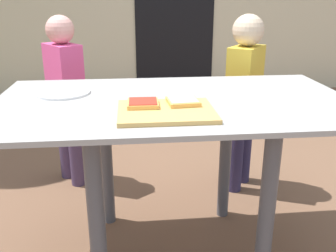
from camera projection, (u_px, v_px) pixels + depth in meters
house_door at (175, 5)px, 4.26m from camera, size 0.90×0.02×2.00m
dining_table at (174, 130)px, 1.56m from camera, size 1.43×0.81×0.75m
cutting_board at (166, 111)px, 1.34m from camera, size 0.34×0.28×0.02m
pizza_slice_far_right at (183, 101)px, 1.40m from camera, size 0.12×0.12×0.02m
pizza_slice_far_left at (143, 103)px, 1.38m from camera, size 0.11×0.12×0.02m
plate_white_left at (63, 92)px, 1.60m from camera, size 0.23×0.23×0.01m
child_left at (66, 92)px, 2.26m from camera, size 0.25×0.28×1.03m
child_right at (244, 93)px, 2.19m from camera, size 0.26×0.28×1.04m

